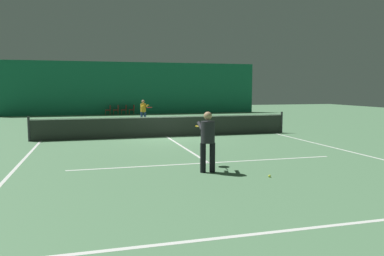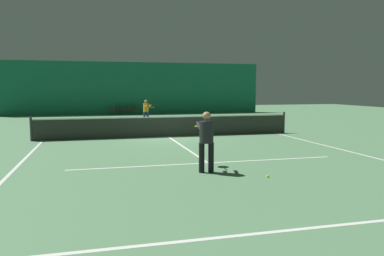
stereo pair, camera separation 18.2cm
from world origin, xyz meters
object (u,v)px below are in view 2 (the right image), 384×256
object	(u,v)px
tennis_net	(168,126)
player_far	(146,110)
courtside_chair_1	(120,109)
courtside_chair_3	(136,109)
tennis_ball	(268,176)
courtside_chair_0	(112,109)
courtside_chair_2	(128,109)
player_near	(206,137)

from	to	relation	value
tennis_net	player_far	world-z (taller)	player_far
player_far	courtside_chair_1	world-z (taller)	player_far
courtside_chair_1	courtside_chair_3	bearing A→B (deg)	90.00
player_far	tennis_ball	world-z (taller)	player_far
courtside_chair_1	courtside_chair_0	bearing A→B (deg)	-90.00
courtside_chair_0	courtside_chair_2	size ratio (longest dim) A/B	1.00
player_far	courtside_chair_2	size ratio (longest dim) A/B	1.80
courtside_chair_3	courtside_chair_2	bearing A→B (deg)	-90.00
courtside_chair_0	player_far	bearing A→B (deg)	12.14
courtside_chair_3	player_far	bearing A→B (deg)	-1.39
courtside_chair_0	courtside_chair_1	distance (m)	0.67
courtside_chair_2	player_near	bearing A→B (deg)	0.37
tennis_ball	courtside_chair_3	bearing A→B (deg)	91.96
courtside_chair_3	tennis_ball	distance (m)	23.99
player_near	courtside_chair_1	size ratio (longest dim) A/B	1.95
tennis_net	courtside_chair_0	bearing A→B (deg)	97.00
tennis_net	tennis_ball	size ratio (longest dim) A/B	181.82
player_near	player_far	bearing A→B (deg)	4.68
player_far	tennis_net	bearing A→B (deg)	-15.47
courtside_chair_2	tennis_ball	world-z (taller)	courtside_chair_2
courtside_chair_0	courtside_chair_2	xyz separation A→B (m)	(1.34, 0.00, 0.00)
tennis_net	courtside_chair_0	distance (m)	15.52
courtside_chair_2	courtside_chair_3	size ratio (longest dim) A/B	1.00
courtside_chair_1	courtside_chair_2	size ratio (longest dim) A/B	1.00
player_near	courtside_chair_0	xyz separation A→B (m)	(-1.48, 22.96, -0.47)
courtside_chair_0	tennis_ball	xyz separation A→B (m)	(2.82, -23.97, -0.45)
player_near	courtside_chair_1	world-z (taller)	player_near
courtside_chair_0	courtside_chair_3	bearing A→B (deg)	90.00
player_near	tennis_ball	xyz separation A→B (m)	(1.34, -1.01, -0.92)
courtside_chair_0	tennis_net	bearing A→B (deg)	7.00
courtside_chair_1	courtside_chair_2	world-z (taller)	same
courtside_chair_3	courtside_chair_1	bearing A→B (deg)	-90.00
courtside_chair_0	courtside_chair_3	xyz separation A→B (m)	(2.00, 0.00, 0.00)
player_far	courtside_chair_0	size ratio (longest dim) A/B	1.80
courtside_chair_0	courtside_chair_3	distance (m)	2.00
tennis_net	tennis_ball	distance (m)	8.63
player_far	courtside_chair_2	world-z (taller)	player_far
courtside_chair_0	courtside_chair_2	bearing A→B (deg)	90.00
tennis_net	courtside_chair_0	size ratio (longest dim) A/B	14.29
courtside_chair_0	tennis_ball	size ratio (longest dim) A/B	12.73
player_near	courtside_chair_3	size ratio (longest dim) A/B	1.95
courtside_chair_2	courtside_chair_1	bearing A→B (deg)	-90.00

